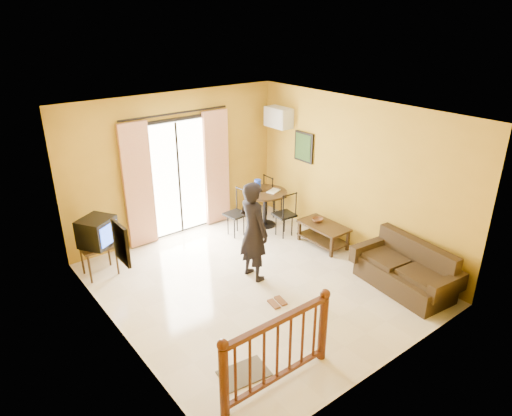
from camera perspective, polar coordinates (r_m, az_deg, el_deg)
ground at (r=7.63m, az=-0.04°, el=-9.41°), size 5.00×5.00×0.00m
room_shell at (r=6.86m, az=-0.04°, el=2.65°), size 5.00×5.00×5.00m
balcony_door at (r=8.96m, az=-9.62°, el=3.86°), size 2.25×0.14×2.46m
tv_table at (r=8.09m, az=-19.16°, el=-4.87°), size 0.55×0.46×0.56m
television at (r=7.96m, az=-19.23°, el=-2.82°), size 0.70×0.68×0.47m
picture_left at (r=5.77m, az=-16.51°, el=-4.21°), size 0.05×0.42×0.52m
dining_table at (r=9.35m, az=1.14°, el=1.17°), size 0.90×0.90×0.75m
water_jug at (r=9.26m, az=0.20°, el=2.82°), size 0.14×0.14×0.25m
serving_tray at (r=9.31m, az=2.22°, el=2.14°), size 0.33×0.27×0.02m
dining_chairs at (r=9.47m, az=1.11°, el=-2.50°), size 1.64×1.29×0.95m
air_conditioner at (r=9.46m, az=2.81°, el=11.25°), size 0.31×0.60×0.40m
botanical_print at (r=9.19m, az=5.99°, el=7.58°), size 0.05×0.50×0.60m
coffee_table at (r=8.76m, az=8.41°, el=-2.90°), size 0.54×0.97×0.43m
bowl at (r=8.79m, az=7.70°, el=-1.51°), size 0.28×0.28×0.07m
sofa at (r=7.77m, az=18.26°, el=-7.54°), size 0.91×1.70×0.78m
standing_person at (r=7.40m, az=-0.34°, el=-2.92°), size 0.43×0.64×1.70m
stair_balustrade at (r=5.52m, az=2.70°, el=-16.89°), size 1.63×0.13×1.04m
doormat at (r=6.00m, az=-1.51°, el=-19.95°), size 0.65×0.48×0.02m
sandals at (r=7.16m, az=2.67°, el=-11.69°), size 0.28×0.26×0.03m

